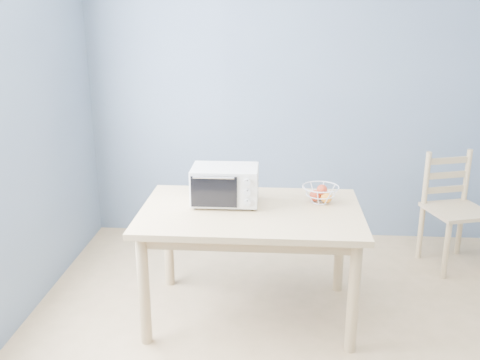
# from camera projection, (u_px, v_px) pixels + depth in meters

# --- Properties ---
(room) EXTENTS (4.01, 4.51, 2.61)m
(room) POSITION_uv_depth(u_px,v_px,m) (358.00, 165.00, 2.38)
(room) COLOR tan
(room) RESTS_ON ground
(dining_table) EXTENTS (1.40, 0.90, 0.75)m
(dining_table) POSITION_uv_depth(u_px,v_px,m) (251.00, 224.00, 3.42)
(dining_table) COLOR tan
(dining_table) RESTS_ON ground
(toaster_oven) EXTENTS (0.43, 0.32, 0.25)m
(toaster_oven) POSITION_uv_depth(u_px,v_px,m) (222.00, 185.00, 3.45)
(toaster_oven) COLOR silver
(toaster_oven) RESTS_ON dining_table
(fruit_basket) EXTENTS (0.29, 0.29, 0.12)m
(fruit_basket) POSITION_uv_depth(u_px,v_px,m) (321.00, 193.00, 3.50)
(fruit_basket) COLOR silver
(fruit_basket) RESTS_ON dining_table
(dining_chair) EXTENTS (0.53, 0.53, 0.90)m
(dining_chair) POSITION_uv_depth(u_px,v_px,m) (453.00, 211.00, 4.20)
(dining_chair) COLOR tan
(dining_chair) RESTS_ON ground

